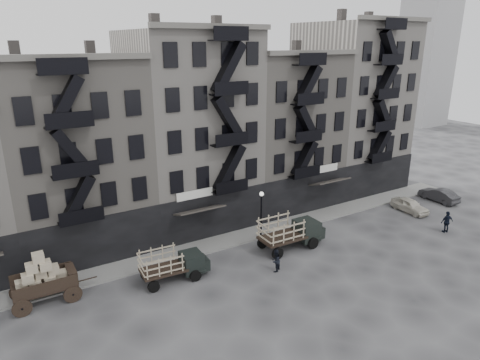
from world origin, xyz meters
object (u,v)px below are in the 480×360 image
car_east (410,205)px  car_far (439,195)px  stake_truck_east (290,230)px  stake_truck_west (172,262)px  pedestrian_mid (276,261)px  policeman (447,222)px  wagon (41,274)px

car_east → car_far: 5.13m
stake_truck_east → stake_truck_west: bearing=179.0°
car_east → car_far: bearing=5.8°
pedestrian_mid → policeman: bearing=141.4°
car_east → stake_truck_west: bearing=-179.2°
wagon → policeman: 32.74m
stake_truck_east → car_far: stake_truck_east is taller
wagon → pedestrian_mid: size_ratio=2.39×
stake_truck_east → car_far: size_ratio=1.36×
stake_truck_east → policeman: 14.48m
policeman → car_east: bearing=-87.7°
wagon → pedestrian_mid: 15.85m
stake_truck_east → car_east: (14.90, -0.02, -0.95)m
policeman → stake_truck_west: bearing=4.5°
stake_truck_west → policeman: 24.31m
wagon → car_far: 38.38m
car_far → pedestrian_mid: pedestrian_mid is taller
stake_truck_east → car_east: size_ratio=1.46×
stake_truck_east → car_far: bearing=2.4°
stake_truck_west → car_far: 30.11m
car_far → pedestrian_mid: size_ratio=2.42×
stake_truck_east → car_east: 14.93m
stake_truck_east → car_east: bearing=1.3°
car_far → policeman: bearing=40.7°
stake_truck_west → policeman: stake_truck_west is taller
pedestrian_mid → policeman: policeman is taller
pedestrian_mid → car_far: bearing=156.3°
wagon → stake_truck_east: 18.45m
stake_truck_west → car_far: (30.10, -0.09, -0.69)m
policeman → car_far: bearing=-124.0°
stake_truck_west → stake_truck_east: 10.10m
car_east → pedestrian_mid: (-18.10, -2.39, 0.20)m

